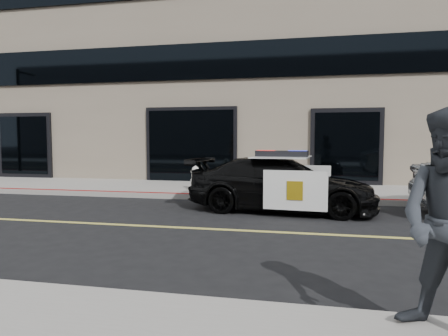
# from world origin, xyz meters

# --- Properties ---
(ground) EXTENTS (120.00, 120.00, 0.00)m
(ground) POSITION_xyz_m (0.00, 0.00, 0.00)
(ground) COLOR black
(ground) RESTS_ON ground
(sidewalk_n) EXTENTS (60.00, 3.50, 0.15)m
(sidewalk_n) POSITION_xyz_m (0.00, 5.25, 0.07)
(sidewalk_n) COLOR gray
(sidewalk_n) RESTS_ON ground
(building_n) EXTENTS (60.00, 7.00, 12.00)m
(building_n) POSITION_xyz_m (0.00, 10.50, 6.00)
(building_n) COLOR #756856
(building_n) RESTS_ON ground
(police_car) EXTENTS (2.52, 4.68, 1.43)m
(police_car) POSITION_xyz_m (2.62, 2.22, 0.64)
(police_car) COLOR black
(police_car) RESTS_ON ground
(fire_hydrant) EXTENTS (0.33, 0.46, 0.74)m
(fire_hydrant) POSITION_xyz_m (-0.14, 4.50, 0.50)
(fire_hydrant) COLOR white
(fire_hydrant) RESTS_ON sidewalk_n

